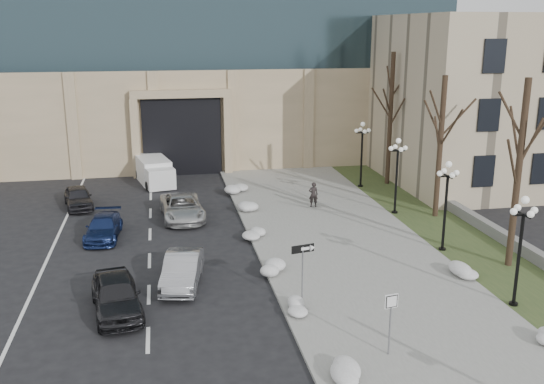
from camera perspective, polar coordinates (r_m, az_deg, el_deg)
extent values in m
cube|color=gray|center=(32.04, 6.77, -5.11)|extent=(9.00, 40.00, 0.12)
cube|color=gray|center=(31.04, -1.22, -5.66)|extent=(0.30, 40.00, 0.14)
cube|color=#324321|center=(34.48, 17.17, -4.23)|extent=(4.00, 40.00, 0.10)
cube|color=slate|center=(36.98, 18.54, -2.54)|extent=(0.50, 30.00, 0.70)
cube|color=tan|center=(57.18, -6.92, 7.98)|extent=(40.00, 20.00, 8.00)
cube|color=black|center=(48.33, -8.52, 5.40)|extent=(6.00, 2.50, 6.00)
cube|color=tan|center=(46.49, -8.60, 9.12)|extent=(7.50, 0.60, 0.60)
cube|color=tan|center=(46.96, -12.72, 4.90)|extent=(0.60, 0.60, 6.00)
cube|color=tan|center=(47.21, -4.18, 5.29)|extent=(0.60, 0.60, 6.00)
cube|color=tan|center=(51.09, 22.51, 8.34)|extent=(22.00, 18.00, 12.00)
cube|color=black|center=(39.91, 19.25, 1.88)|extent=(1.40, 0.25, 2.00)
cube|color=black|center=(42.03, 24.00, 2.05)|extent=(1.40, 0.25, 2.00)
cube|color=black|center=(39.30, 19.70, 6.85)|extent=(1.40, 0.25, 2.00)
cube|color=black|center=(39.00, 20.17, 11.93)|extent=(1.40, 0.25, 2.00)
imported|color=black|center=(25.43, -14.45, -9.37)|extent=(2.50, 4.75, 1.54)
imported|color=#97989E|center=(27.48, -8.46, -7.25)|extent=(2.23, 4.51, 1.42)
imported|color=navy|center=(34.29, -15.58, -3.23)|extent=(2.00, 4.32, 1.22)
imported|color=#B9B9B9|center=(36.68, -8.46, -1.44)|extent=(2.69, 5.27, 1.42)
imported|color=#29292D|center=(40.52, -17.78, -0.47)|extent=(2.35, 4.19, 1.35)
imported|color=black|center=(38.34, 3.91, -0.24)|extent=(0.63, 0.46, 1.61)
cube|color=silver|center=(46.03, -11.19, 2.12)|extent=(2.89, 4.85, 1.81)
cube|color=silver|center=(43.46, -10.45, 1.26)|extent=(2.16, 1.81, 1.45)
cylinder|color=black|center=(43.58, -11.63, 0.56)|extent=(0.35, 0.67, 0.63)
cylinder|color=black|center=(43.94, -9.32, 0.79)|extent=(0.35, 0.67, 0.63)
cylinder|color=black|center=(47.31, -12.57, 1.66)|extent=(0.35, 0.67, 0.63)
cylinder|color=black|center=(47.64, -10.43, 1.87)|extent=(0.35, 0.67, 0.63)
cylinder|color=slate|center=(24.84, 2.88, -8.03)|extent=(0.06, 0.06, 2.69)
cube|color=black|center=(24.37, 2.92, -5.36)|extent=(0.97, 0.24, 0.33)
cube|color=white|center=(24.41, 3.27, -5.33)|extent=(0.46, 0.11, 0.12)
cone|color=white|center=(24.52, 3.83, -5.24)|extent=(0.28, 0.31, 0.27)
cylinder|color=slate|center=(21.78, 11.03, -12.34)|extent=(0.06, 0.06, 2.35)
cube|color=white|center=(21.35, 11.16, -10.05)|extent=(0.51, 0.13, 0.51)
cube|color=black|center=(21.33, 11.20, -10.08)|extent=(0.44, 0.09, 0.45)
cube|color=white|center=(21.33, 11.21, -10.09)|extent=(0.38, 0.08, 0.38)
ellipsoid|color=silver|center=(20.85, 6.14, -16.24)|extent=(1.10, 1.60, 0.36)
ellipsoid|color=silver|center=(24.66, 1.97, -10.87)|extent=(1.10, 1.60, 0.36)
ellipsoid|color=silver|center=(28.22, 0.44, -7.36)|extent=(1.10, 1.60, 0.36)
ellipsoid|color=silver|center=(32.97, -1.37, -3.96)|extent=(1.10, 1.60, 0.36)
ellipsoid|color=silver|center=(37.51, -2.78, -1.57)|extent=(1.10, 1.60, 0.36)
ellipsoid|color=silver|center=(41.94, -3.40, 0.25)|extent=(1.10, 1.60, 0.36)
ellipsoid|color=silver|center=(29.46, 17.70, -7.13)|extent=(1.10, 1.60, 0.36)
cylinder|color=black|center=(27.27, 21.76, -9.82)|extent=(0.36, 0.36, 0.20)
cylinder|color=black|center=(26.55, 22.16, -6.10)|extent=(0.14, 0.14, 4.00)
cylinder|color=black|center=(25.93, 22.60, -1.97)|extent=(0.10, 0.90, 0.10)
cylinder|color=black|center=(25.93, 22.60, -1.97)|extent=(0.90, 0.10, 0.10)
sphere|color=white|center=(25.77, 22.74, -0.70)|extent=(0.32, 0.32, 0.32)
sphere|color=white|center=(26.14, 23.46, -1.59)|extent=(0.28, 0.28, 0.28)
sphere|color=white|center=(25.65, 21.79, -1.72)|extent=(0.28, 0.28, 0.28)
sphere|color=white|center=(26.25, 22.11, -1.38)|extent=(0.28, 0.28, 0.28)
sphere|color=white|center=(25.53, 23.18, -1.94)|extent=(0.28, 0.28, 0.28)
cylinder|color=black|center=(32.46, 15.72, -5.25)|extent=(0.36, 0.36, 0.20)
cylinder|color=black|center=(31.86, 15.96, -2.04)|extent=(0.14, 0.14, 4.00)
cylinder|color=black|center=(31.35, 16.23, 1.45)|extent=(0.10, 0.90, 0.10)
cylinder|color=black|center=(31.35, 16.23, 1.45)|extent=(0.90, 0.10, 0.10)
sphere|color=white|center=(31.21, 16.31, 2.52)|extent=(0.32, 0.32, 0.32)
sphere|color=white|center=(31.52, 16.98, 1.75)|extent=(0.28, 0.28, 0.28)
sphere|color=white|center=(31.11, 15.51, 1.69)|extent=(0.28, 0.28, 0.28)
sphere|color=white|center=(31.70, 15.89, 1.91)|extent=(0.28, 0.28, 0.28)
sphere|color=white|center=(30.92, 16.62, 1.52)|extent=(0.28, 0.28, 0.28)
cylinder|color=black|center=(38.06, 11.46, -1.93)|extent=(0.36, 0.36, 0.20)
cylinder|color=black|center=(37.55, 11.61, 0.84)|extent=(0.14, 0.14, 4.00)
cylinder|color=black|center=(37.11, 11.77, 3.83)|extent=(0.10, 0.90, 0.10)
cylinder|color=black|center=(37.11, 11.77, 3.83)|extent=(0.90, 0.10, 0.10)
sphere|color=white|center=(37.00, 11.82, 4.74)|extent=(0.32, 0.32, 0.32)
sphere|color=white|center=(37.25, 12.43, 4.07)|extent=(0.28, 0.28, 0.28)
sphere|color=white|center=(36.91, 11.14, 4.04)|extent=(0.28, 0.28, 0.28)
sphere|color=white|center=(37.49, 11.53, 4.19)|extent=(0.28, 0.28, 0.28)
sphere|color=white|center=(36.67, 12.05, 3.92)|extent=(0.28, 0.28, 0.28)
cylinder|color=black|center=(43.90, 8.32, 0.53)|extent=(0.36, 0.36, 0.20)
cylinder|color=black|center=(43.46, 8.41, 2.95)|extent=(0.14, 0.14, 4.00)
cylinder|color=black|center=(43.08, 8.52, 5.55)|extent=(0.10, 0.90, 0.10)
cylinder|color=black|center=(43.08, 8.52, 5.55)|extent=(0.90, 0.10, 0.10)
sphere|color=white|center=(42.99, 8.55, 6.34)|extent=(0.32, 0.32, 0.32)
sphere|color=white|center=(43.21, 9.09, 5.75)|extent=(0.28, 0.28, 0.28)
sphere|color=white|center=(42.92, 7.95, 5.74)|extent=(0.28, 0.28, 0.28)
sphere|color=white|center=(43.48, 8.33, 5.84)|extent=(0.28, 0.28, 0.28)
sphere|color=white|center=(42.64, 8.72, 5.64)|extent=(0.28, 0.28, 0.28)
cylinder|color=black|center=(30.21, 22.14, 1.40)|extent=(0.32, 0.32, 9.00)
cylinder|color=black|center=(37.07, 15.53, 3.97)|extent=(0.32, 0.32, 8.50)
cylinder|color=black|center=(44.19, 11.06, 6.66)|extent=(0.32, 0.32, 9.50)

